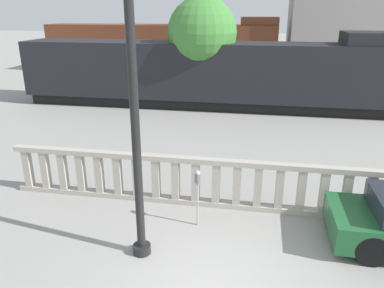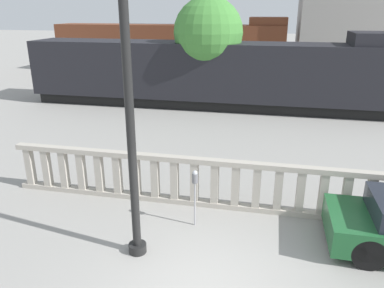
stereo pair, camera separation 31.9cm
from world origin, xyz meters
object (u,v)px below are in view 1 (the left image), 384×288
object	(u,v)px
tree_left	(202,33)
train_far	(162,48)
lamppost	(134,108)
parking_meter	(198,183)
train_near	(207,74)

from	to	relation	value
tree_left	train_far	bearing A→B (deg)	114.71
train_far	tree_left	size ratio (longest dim) A/B	3.30
lamppost	parking_meter	world-z (taller)	lamppost
train_far	tree_left	xyz separation A→B (m)	(5.00, -10.85, 1.86)
parking_meter	tree_left	bearing A→B (deg)	98.48
train_far	parking_meter	bearing A→B (deg)	-73.35
train_near	tree_left	size ratio (longest dim) A/B	3.43
train_near	tree_left	world-z (taller)	tree_left
parking_meter	train_near	distance (m)	11.89
parking_meter	train_far	size ratio (longest dim) A/B	0.08
parking_meter	train_near	xyz separation A→B (m)	(-1.47, 11.79, 0.66)
parking_meter	train_far	xyz separation A→B (m)	(-6.74, 22.53, 0.87)
train_far	tree_left	distance (m)	12.09
parking_meter	train_far	bearing A→B (deg)	106.65
train_far	lamppost	bearing A→B (deg)	-76.50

